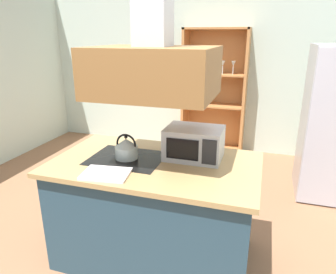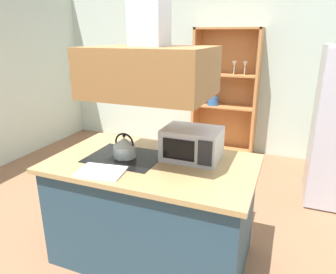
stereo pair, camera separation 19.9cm
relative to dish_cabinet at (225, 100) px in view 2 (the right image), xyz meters
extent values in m
plane|color=#8E6244|center=(0.00, -2.78, -0.88)|extent=(7.80, 7.80, 0.00)
cube|color=silver|center=(0.00, 0.22, 0.47)|extent=(6.00, 0.12, 2.70)
cube|color=#254254|center=(-0.02, -2.76, -0.45)|extent=(1.58, 0.91, 0.86)
cube|color=tan|center=(-0.02, -2.76, 0.00)|extent=(1.66, 0.99, 0.04)
cube|color=black|center=(-0.27, -2.76, 0.02)|extent=(0.60, 0.48, 0.00)
cube|color=brown|center=(-0.02, -2.76, 0.74)|extent=(0.90, 0.70, 0.36)
cube|color=#BF7B42|center=(-0.47, -0.04, 0.11)|extent=(0.04, 0.40, 1.98)
cube|color=#BF7B42|center=(0.48, -0.04, 0.11)|extent=(0.04, 0.40, 1.98)
cube|color=#BF7B42|center=(0.00, -0.04, 1.08)|extent=(0.99, 0.40, 0.03)
cube|color=#BF7B42|center=(0.00, -0.04, -0.84)|extent=(0.99, 0.40, 0.08)
cube|color=#BF7B42|center=(0.00, 0.15, 0.11)|extent=(0.99, 0.02, 1.98)
cube|color=#BF7B42|center=(0.00, -0.04, -0.09)|extent=(0.91, 0.36, 0.02)
cube|color=#BF7B42|center=(0.00, -0.04, 0.40)|extent=(0.91, 0.36, 0.02)
cylinder|color=#2D60A6|center=(-0.17, -0.09, -0.05)|extent=(0.18, 0.18, 0.05)
cylinder|color=#3164A0|center=(-0.17, -0.09, -0.01)|extent=(0.17, 0.17, 0.05)
cylinder|color=#315EA6|center=(-0.17, -0.09, 0.04)|extent=(0.16, 0.16, 0.05)
cylinder|color=silver|center=(0.12, -0.08, 0.48)|extent=(0.01, 0.01, 0.12)
cone|color=silver|center=(0.12, -0.08, 0.58)|extent=(0.07, 0.07, 0.08)
cylinder|color=silver|center=(0.28, -0.08, 0.48)|extent=(0.01, 0.01, 0.12)
cone|color=silver|center=(0.28, -0.08, 0.58)|extent=(0.07, 0.07, 0.08)
cylinder|color=#B3C2BC|center=(-0.27, -2.76, 0.07)|extent=(0.19, 0.19, 0.10)
cone|color=#AFC3C3|center=(-0.27, -2.76, 0.16)|extent=(0.18, 0.18, 0.07)
sphere|color=black|center=(-0.27, -2.76, 0.21)|extent=(0.03, 0.03, 0.03)
torus|color=black|center=(-0.27, -2.76, 0.14)|extent=(0.18, 0.02, 0.18)
cube|color=white|center=(-0.28, -3.10, 0.03)|extent=(0.37, 0.28, 0.02)
cube|color=#B7BABF|center=(0.26, -2.58, 0.15)|extent=(0.46, 0.34, 0.26)
cube|color=black|center=(0.20, -2.75, 0.15)|extent=(0.26, 0.01, 0.17)
cube|color=#262628|center=(0.42, -2.75, 0.15)|extent=(0.11, 0.01, 0.20)
camera|label=1|loc=(0.78, -4.93, 1.00)|focal=33.09mm
camera|label=2|loc=(0.96, -4.86, 1.00)|focal=33.09mm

